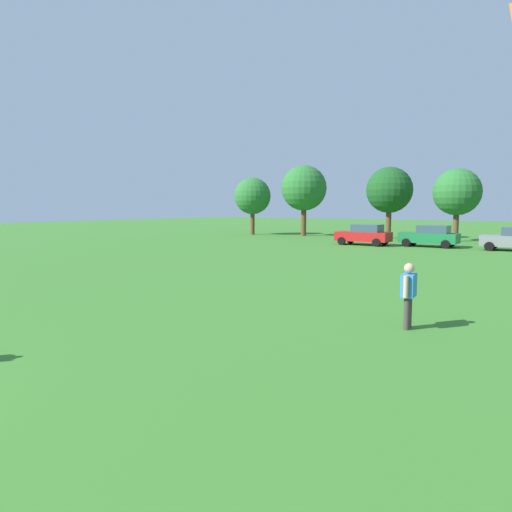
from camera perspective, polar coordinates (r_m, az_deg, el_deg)
The scene contains 8 objects.
ground_plane at distance 32.84m, azimuth 16.66°, elevation 0.25°, with size 160.00×160.00×0.00m, color #387528.
adult_bystander at distance 12.77m, azimuth 17.77°, elevation -3.88°, with size 0.36×0.80×1.69m.
parked_car_red_0 at distance 39.52m, azimuth 12.80°, elevation 2.52°, with size 4.30×2.02×1.68m.
parked_car_green_1 at distance 39.19m, azimuth 20.09°, elevation 2.28°, with size 4.30×2.02×1.68m.
tree_far_left at distance 53.08m, azimuth -0.42°, elevation 7.17°, with size 4.03×4.03×6.29m.
tree_left at distance 51.09m, azimuth 5.76°, elevation 8.06°, with size 4.78×4.78×7.45m.
tree_center_left at distance 48.45m, azimuth 15.66°, elevation 7.59°, with size 4.45×4.45×6.94m.
tree_center_right at distance 46.26m, azimuth 22.93°, elevation 7.05°, with size 4.16×4.16×6.49m.
Camera 1 is at (10.07, -1.10, 3.12)m, focal length 33.45 mm.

